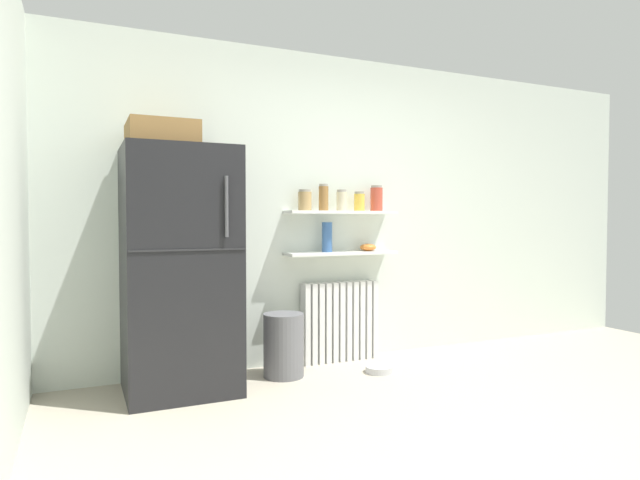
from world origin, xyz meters
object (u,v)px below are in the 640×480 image
storage_jar_0 (305,200)px  storage_jar_2 (342,200)px  storage_jar_4 (376,199)px  refrigerator (179,265)px  storage_jar_3 (359,201)px  shelf_bowl (368,247)px  pet_food_bowl (379,369)px  trash_bin (284,345)px  radiator (340,321)px  vase (327,237)px  storage_jar_1 (324,198)px

storage_jar_0 → storage_jar_2: 0.34m
storage_jar_4 → storage_jar_2: bearing=-180.0°
storage_jar_2 → storage_jar_4: 0.34m
refrigerator → storage_jar_3: refrigerator is taller
shelf_bowl → pet_food_bowl: (-0.14, -0.42, -0.94)m
trash_bin → pet_food_bowl: bearing=-16.1°
refrigerator → pet_food_bowl: size_ratio=8.83×
pet_food_bowl → storage_jar_4: bearing=62.6°
storage_jar_0 → trash_bin: storage_jar_0 is taller
refrigerator → radiator: (1.39, 0.27, -0.55)m
vase → shelf_bowl: vase is taller
shelf_bowl → storage_jar_0: bearing=-180.0°
storage_jar_2 → storage_jar_3: size_ratio=1.08×
storage_jar_3 → storage_jar_4: size_ratio=0.75×
storage_jar_1 → vase: (0.03, -0.00, -0.33)m
storage_jar_2 → storage_jar_4: bearing=0.0°
storage_jar_0 → shelf_bowl: storage_jar_0 is taller
vase → refrigerator: bearing=-169.2°
radiator → trash_bin: bearing=-158.1°
refrigerator → shelf_bowl: bearing=8.3°
radiator → storage_jar_2: size_ratio=3.84×
refrigerator → storage_jar_2: 1.49m
storage_jar_2 → storage_jar_3: (0.17, 0.00, -0.01)m
storage_jar_3 → vase: size_ratio=0.66×
storage_jar_0 → pet_food_bowl: storage_jar_0 is taller
shelf_bowl → pet_food_bowl: size_ratio=0.67×
storage_jar_2 → storage_jar_4: (0.34, 0.00, 0.02)m
storage_jar_1 → storage_jar_3: storage_jar_1 is taller
storage_jar_1 → storage_jar_2: 0.17m
radiator → storage_jar_2: bearing=-90.0°
refrigerator → storage_jar_3: 1.65m
storage_jar_1 → storage_jar_4: size_ratio=1.00×
storage_jar_4 → shelf_bowl: size_ratio=1.57×
storage_jar_3 → storage_jar_4: (0.17, -0.00, 0.03)m
storage_jar_0 → storage_jar_1: size_ratio=0.78×
radiator → shelf_bowl: shelf_bowl is taller
shelf_bowl → radiator: bearing=173.3°
shelf_bowl → refrigerator: bearing=-171.7°
storage_jar_4 → pet_food_bowl: 1.45m
vase → storage_jar_1: bearing=180.0°
vase → shelf_bowl: (0.39, 0.00, -0.09)m
radiator → storage_jar_0: storage_jar_0 is taller
storage_jar_0 → trash_bin: bearing=-141.4°
refrigerator → storage_jar_3: bearing=8.7°
storage_jar_4 → trash_bin: 1.50m
storage_jar_3 → pet_food_bowl: bearing=-96.7°
radiator → storage_jar_4: storage_jar_4 is taller
storage_jar_2 → pet_food_bowl: size_ratio=0.84×
radiator → storage_jar_0: bearing=-174.9°
storage_jar_1 → pet_food_bowl: bearing=-55.7°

